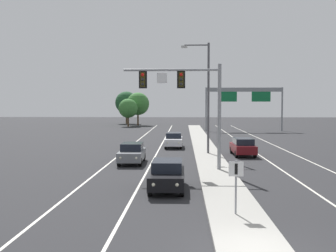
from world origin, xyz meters
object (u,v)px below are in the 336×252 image
at_px(overhead_signal_mast, 189,94).
at_px(tree_far_left_a, 128,108).
at_px(car_oncoming_grey, 132,153).
at_px(car_receding_darkred, 243,147).
at_px(highway_sign_gantry, 244,95).
at_px(car_oncoming_white, 174,140).
at_px(street_lamp_median, 206,91).
at_px(tree_far_left_b, 138,104).
at_px(median_sign_post, 236,179).
at_px(tree_far_left_c, 126,103).
at_px(car_oncoming_black, 167,175).

relative_size(overhead_signal_mast, tree_far_left_a, 1.25).
bearing_deg(car_oncoming_grey, car_receding_darkred, 28.26).
bearing_deg(car_oncoming_grey, highway_sign_gantry, 69.52).
distance_m(car_oncoming_grey, highway_sign_gantry, 41.53).
bearing_deg(car_oncoming_white, street_lamp_median, -62.73).
xyz_separation_m(car_oncoming_white, tree_far_left_b, (-8.95, 45.02, 3.86)).
distance_m(median_sign_post, tree_far_left_c, 80.25).
xyz_separation_m(car_oncoming_grey, car_receding_darkred, (9.34, 5.02, 0.00)).
bearing_deg(car_oncoming_grey, car_oncoming_black, -71.81).
height_order(median_sign_post, tree_far_left_c, tree_far_left_c).
bearing_deg(tree_far_left_a, car_oncoming_black, -80.19).
height_order(street_lamp_median, car_oncoming_black, street_lamp_median).
bearing_deg(overhead_signal_mast, highway_sign_gantry, 76.58).
xyz_separation_m(median_sign_post, car_oncoming_white, (-3.18, 26.41, -0.77)).
distance_m(car_oncoming_grey, tree_far_left_c, 64.64).
distance_m(street_lamp_median, car_oncoming_white, 8.34).
height_order(car_oncoming_grey, tree_far_left_c, tree_far_left_c).
distance_m(overhead_signal_mast, highway_sign_gantry, 43.28).
bearing_deg(tree_far_left_b, highway_sign_gantry, -41.48).
bearing_deg(highway_sign_gantry, street_lamp_median, -104.24).
bearing_deg(car_receding_darkred, car_oncoming_grey, -151.74).
xyz_separation_m(street_lamp_median, highway_sign_gantry, (8.37, 32.96, 0.37)).
distance_m(median_sign_post, tree_far_left_a, 67.94).
bearing_deg(tree_far_left_c, car_oncoming_white, -76.53).
relative_size(street_lamp_median, tree_far_left_a, 1.74).
bearing_deg(tree_far_left_a, median_sign_post, -78.44).
xyz_separation_m(car_oncoming_white, tree_far_left_a, (-10.43, 40.12, 2.92)).
bearing_deg(car_oncoming_black, tree_far_left_a, 99.81).
distance_m(median_sign_post, highway_sign_gantry, 54.24).
relative_size(highway_sign_gantry, tree_far_left_a, 2.31).
bearing_deg(car_oncoming_black, median_sign_post, -60.20).
relative_size(car_oncoming_grey, highway_sign_gantry, 0.34).
relative_size(tree_far_left_b, tree_far_left_a, 1.25).
relative_size(overhead_signal_mast, car_oncoming_white, 1.61).
bearing_deg(car_receding_darkred, tree_far_left_c, 107.80).
bearing_deg(highway_sign_gantry, tree_far_left_c, 133.51).
bearing_deg(tree_far_left_c, median_sign_post, -78.72).
height_order(car_oncoming_black, tree_far_left_a, tree_far_left_a).
height_order(overhead_signal_mast, car_receding_darkred, overhead_signal_mast).
distance_m(overhead_signal_mast, tree_far_left_b, 60.99).
bearing_deg(tree_far_left_a, overhead_signal_mast, -77.92).
bearing_deg(tree_far_left_a, tree_far_left_c, 99.76).
bearing_deg(overhead_signal_mast, street_lamp_median, 79.58).
height_order(car_receding_darkred, tree_far_left_a, tree_far_left_a).
relative_size(car_oncoming_grey, car_receding_darkred, 1.00).
distance_m(street_lamp_median, car_oncoming_grey, 9.64).
height_order(median_sign_post, highway_sign_gantry, highway_sign_gantry).
distance_m(car_oncoming_white, highway_sign_gantry, 29.81).
distance_m(car_oncoming_grey, car_oncoming_white, 11.96).
height_order(car_oncoming_black, highway_sign_gantry, highway_sign_gantry).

